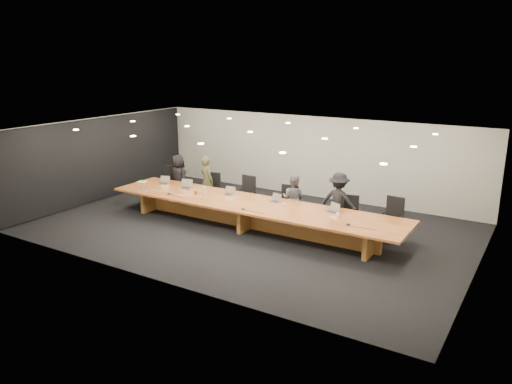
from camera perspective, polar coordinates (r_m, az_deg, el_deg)
ground at (r=14.35m, az=-0.63°, el=-4.12°), size 12.00×12.00×0.00m
back_wall at (r=17.38m, az=6.39°, el=4.02°), size 12.00×0.02×2.80m
left_wall_panel at (r=17.76m, az=-17.14°, el=3.58°), size 0.08×7.84×2.74m
conference_table at (r=14.18m, az=-0.63°, el=-2.14°), size 9.00×1.80×0.75m
chair_far_left at (r=17.50m, az=-10.06°, el=1.14°), size 0.66×0.66×1.12m
chair_left at (r=16.50m, az=-5.09°, el=0.36°), size 0.64×0.64×1.07m
chair_mid_left at (r=15.59m, az=-1.30°, el=-0.26°), size 0.63×0.63×1.18m
chair_mid_right at (r=14.95m, az=3.42°, el=-1.21°), size 0.59×0.59×1.06m
chair_right at (r=14.21m, az=10.69°, el=-2.43°), size 0.62×0.62×1.02m
chair_far_right at (r=13.79m, az=15.20°, el=-2.94°), size 0.64×0.64×1.17m
person_a at (r=17.10m, az=-8.83°, el=1.63°), size 0.87×0.68×1.57m
person_b at (r=16.40m, az=-5.65°, el=1.29°), size 0.70×0.58×1.64m
person_c at (r=14.76m, az=4.29°, el=-0.72°), size 0.73×0.59×1.42m
person_d at (r=14.26m, az=9.42°, el=-1.02°), size 1.07×0.64×1.63m
laptop_a at (r=16.44m, az=-10.53°, el=1.34°), size 0.37×0.31×0.26m
laptop_b at (r=15.77m, az=-8.08°, el=0.90°), size 0.42×0.35×0.29m
laptop_c at (r=14.90m, az=-3.17°, el=0.12°), size 0.34×0.25×0.25m
laptop_d at (r=14.18m, az=2.11°, el=-0.68°), size 0.35×0.28×0.24m
laptop_e at (r=13.37m, az=8.66°, el=-1.81°), size 0.39×0.34×0.26m
water_bottle at (r=15.18m, az=-5.91°, el=0.25°), size 0.07×0.07×0.20m
amber_mug at (r=15.09m, az=-6.88°, el=-0.07°), size 0.10×0.10×0.10m
paper_cup_near at (r=13.78m, az=3.23°, el=-1.49°), size 0.08×0.08×0.09m
paper_cup_far at (r=13.07m, az=9.32°, el=-2.60°), size 0.11×0.11×0.10m
notepad at (r=16.89m, az=-12.88°, el=1.16°), size 0.31×0.26×0.02m
lime_gadget at (r=16.91m, az=-12.89°, el=1.25°), size 0.18×0.13×0.03m
av_box at (r=15.88m, az=-12.62°, el=0.31°), size 0.24×0.20×0.03m
mic_left at (r=15.21m, az=-9.92°, el=-0.21°), size 0.16×0.16×0.03m
mic_center at (r=13.55m, az=-1.50°, el=-1.91°), size 0.15×0.15×0.03m
mic_right at (r=12.51m, az=10.50°, el=-3.64°), size 0.17×0.17×0.03m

